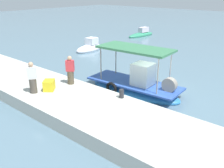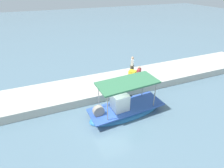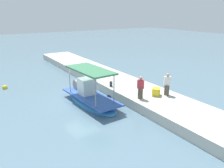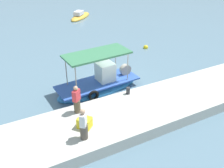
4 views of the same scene
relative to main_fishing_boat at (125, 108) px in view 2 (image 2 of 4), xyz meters
The scene contains 7 objects.
ground_plane 1.20m from the main_fishing_boat, 10.71° to the left, with size 120.00×120.00×0.00m, color slate.
dock_quay 4.08m from the main_fishing_boat, 74.33° to the right, with size 36.00×3.87×0.70m, color beige.
main_fishing_boat is the anchor object (origin of this frame).
fisherman_near_bollard 5.84m from the main_fishing_boat, 122.10° to the right, with size 0.52×0.54×1.67m.
fisherman_by_crate 3.89m from the main_fishing_boat, 133.55° to the right, with size 0.52×0.51×1.64m.
mooring_bollard 2.57m from the main_fishing_boat, 70.06° to the right, with size 0.24×0.24×0.44m, color #2D2D33.
cargo_crate 4.97m from the main_fishing_boat, 123.49° to the right, with size 0.66×0.53×0.56m, color yellow.
Camera 2 is at (3.84, 9.38, 8.77)m, focal length 28.76 mm.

